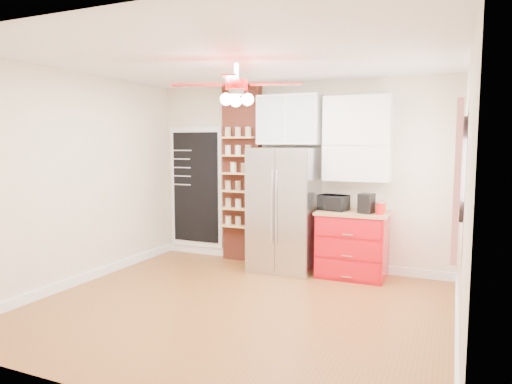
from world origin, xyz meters
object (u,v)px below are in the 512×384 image
at_px(fridge, 284,210).
at_px(pantry_jar_oats, 233,168).
at_px(coffee_maker, 366,203).
at_px(canister_left, 380,209).
at_px(ceiling_fan, 236,85).
at_px(toaster_oven, 333,203).
at_px(red_cabinet, 352,244).

height_order(fridge, pantry_jar_oats, fridge).
bearing_deg(coffee_maker, canister_left, -6.04).
distance_m(fridge, ceiling_fan, 2.25).
height_order(fridge, canister_left, fridge).
xyz_separation_m(toaster_oven, canister_left, (0.64, -0.15, -0.03)).
xyz_separation_m(fridge, red_cabinet, (0.97, 0.05, -0.42)).
bearing_deg(pantry_jar_oats, toaster_oven, -3.14).
height_order(ceiling_fan, canister_left, ceiling_fan).
relative_size(red_cabinet, pantry_jar_oats, 6.48).
distance_m(coffee_maker, canister_left, 0.20).
distance_m(red_cabinet, ceiling_fan, 2.75).
distance_m(red_cabinet, pantry_jar_oats, 2.09).
xyz_separation_m(red_cabinet, coffee_maker, (0.19, -0.08, 0.58)).
relative_size(coffee_maker, canister_left, 1.68).
bearing_deg(canister_left, pantry_jar_oats, 173.98).
relative_size(toaster_oven, canister_left, 2.50).
distance_m(fridge, toaster_oven, 0.71).
relative_size(red_cabinet, ceiling_fan, 0.67).
xyz_separation_m(fridge, pantry_jar_oats, (-0.87, 0.13, 0.57)).
relative_size(fridge, ceiling_fan, 1.25).
height_order(fridge, coffee_maker, fridge).
xyz_separation_m(ceiling_fan, pantry_jar_oats, (-0.92, 1.76, -0.98)).
xyz_separation_m(fridge, coffee_maker, (1.16, -0.03, 0.15)).
distance_m(toaster_oven, coffee_maker, 0.47).
height_order(canister_left, pantry_jar_oats, pantry_jar_oats).
bearing_deg(pantry_jar_oats, coffee_maker, -4.59).
bearing_deg(ceiling_fan, red_cabinet, 61.29).
distance_m(toaster_oven, canister_left, 0.66).
bearing_deg(canister_left, toaster_oven, 167.06).
bearing_deg(coffee_maker, toaster_oven, -174.44).
distance_m(canister_left, pantry_jar_oats, 2.27).
xyz_separation_m(ceiling_fan, coffee_maker, (1.11, 1.60, -1.39)).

